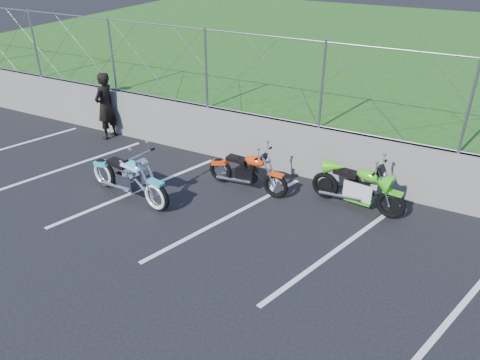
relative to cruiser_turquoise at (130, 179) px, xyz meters
The scene contains 9 objects.
ground 2.45m from the cruiser_turquoise, 15.51° to the right, with size 90.00×90.00×0.00m, color black.
retaining_wall 3.68m from the cruiser_turquoise, 51.05° to the left, with size 30.00×0.22×1.30m, color slate.
grass_field 13.07m from the cruiser_turquoise, 79.81° to the left, with size 30.00×20.00×1.30m, color #1E4F15.
chain_link_fence 4.10m from the cruiser_turquoise, 51.05° to the left, with size 28.00×0.03×2.00m.
parking_lines 3.56m from the cruiser_turquoise, ahead, with size 18.29×4.31×0.01m.
cruiser_turquoise is the anchor object (origin of this frame).
naked_orange 2.66m from the cruiser_turquoise, 36.21° to the left, with size 2.07×0.70×1.03m.
sportbike_green 5.00m from the cruiser_turquoise, 23.03° to the left, with size 2.11×0.75×1.09m.
person_standing 3.78m from the cruiser_turquoise, 138.92° to the left, with size 0.69×0.46×1.90m, color black.
Camera 1 is at (4.05, -6.28, 5.39)m, focal length 35.00 mm.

